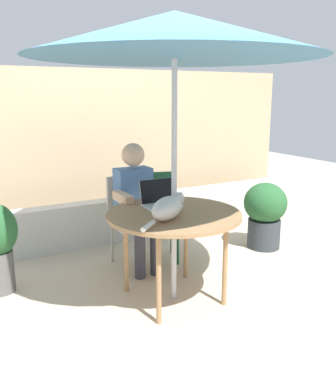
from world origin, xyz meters
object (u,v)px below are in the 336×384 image
(patio_table, at_px, (174,219))
(laptop, at_px, (159,198))
(patio_umbrella, at_px, (175,35))
(chair_empty, at_px, (157,209))
(person_seated, at_px, (137,200))
(chair_occupied, at_px, (130,213))
(cat, at_px, (168,208))
(potted_plant_by_chair, at_px, (265,212))

(patio_table, height_order, laptop, laptop)
(patio_umbrella, bearing_deg, chair_empty, 70.95)
(patio_umbrella, height_order, person_seated, patio_umbrella)
(person_seated, bearing_deg, chair_occupied, 90.00)
(chair_occupied, relative_size, laptop, 2.87)
(chair_empty, bearing_deg, patio_table, -109.05)
(chair_occupied, relative_size, cat, 1.61)
(chair_empty, xyz_separation_m, person_seated, (-0.31, -0.17, 0.17))
(chair_occupied, bearing_deg, potted_plant_by_chair, -12.55)
(chair_occupied, height_order, cat, cat)
(laptop, bearing_deg, patio_table, -91.62)
(potted_plant_by_chair, bearing_deg, chair_empty, 163.71)
(patio_umbrella, bearing_deg, person_seated, 90.00)
(patio_umbrella, height_order, potted_plant_by_chair, patio_umbrella)
(potted_plant_by_chair, bearing_deg, laptop, -169.14)
(chair_empty, bearing_deg, person_seated, -151.00)
(laptop, height_order, cat, laptop)
(chair_occupied, height_order, laptop, laptop)
(patio_table, bearing_deg, person_seated, 90.00)
(patio_umbrella, bearing_deg, patio_table, 0.00)
(chair_occupied, height_order, potted_plant_by_chair, chair_occupied)
(chair_empty, height_order, potted_plant_by_chair, chair_empty)
(chair_empty, height_order, person_seated, person_seated)
(person_seated, distance_m, laptop, 0.47)
(patio_table, relative_size, cat, 1.98)
(person_seated, height_order, cat, person_seated)
(patio_table, bearing_deg, cat, -136.12)
(chair_empty, xyz_separation_m, cat, (-0.42, -1.00, 0.31))
(laptop, xyz_separation_m, cat, (-0.12, -0.38, 0.02))
(patio_table, distance_m, chair_occupied, 0.89)
(patio_umbrella, distance_m, cat, 1.28)
(patio_table, height_order, potted_plant_by_chair, patio_table)
(person_seated, relative_size, cat, 2.23)
(potted_plant_by_chair, bearing_deg, patio_table, -159.57)
(person_seated, xyz_separation_m, cat, (-0.11, -0.83, 0.14))
(chair_occupied, bearing_deg, person_seated, -90.00)
(patio_umbrella, relative_size, laptop, 7.32)
(patio_umbrella, relative_size, potted_plant_by_chair, 3.09)
(person_seated, bearing_deg, laptop, -89.04)
(patio_umbrella, bearing_deg, chair_occupied, 90.00)
(person_seated, distance_m, potted_plant_by_chair, 1.51)
(patio_umbrella, distance_m, chair_occupied, 1.80)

